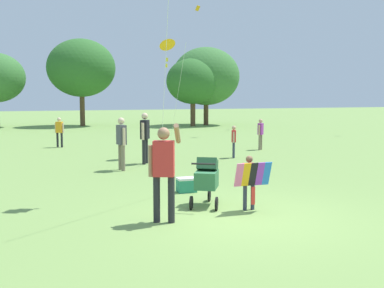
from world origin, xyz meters
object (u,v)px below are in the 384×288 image
object	(u,v)px
person_kid_running	(234,139)
cooler_box	(186,185)
person_back_turned	(261,132)
person_adult_flyer	(164,166)
person_sitting_far	(121,139)
person_red_shirt	(145,134)
person_couple_left	(59,130)
kite_orange_delta	(167,46)
stroller	(207,177)
child_with_butterfly_kite	(250,178)

from	to	relation	value
person_kid_running	cooler_box	xyz separation A→B (m)	(-3.53, -5.20, -0.53)
person_back_turned	person_kid_running	bearing A→B (deg)	-137.05
person_adult_flyer	person_sitting_far	distance (m)	6.15
person_red_shirt	person_kid_running	bearing A→B (deg)	6.57
person_red_shirt	person_couple_left	xyz separation A→B (m)	(-2.46, 6.01, -0.24)
person_back_turned	cooler_box	size ratio (longest dim) A/B	2.91
kite_orange_delta	cooler_box	distance (m)	7.54
person_adult_flyer	person_couple_left	bearing A→B (deg)	94.87
person_red_shirt	person_kid_running	distance (m)	3.46
person_adult_flyer	stroller	distance (m)	1.62
child_with_butterfly_kite	person_red_shirt	world-z (taller)	person_red_shirt
person_sitting_far	person_back_turned	world-z (taller)	person_sitting_far
person_kid_running	cooler_box	bearing A→B (deg)	-124.17
person_couple_left	person_kid_running	world-z (taller)	person_couple_left
person_red_shirt	person_couple_left	bearing A→B (deg)	112.21
person_kid_running	cooler_box	size ratio (longest dim) A/B	2.65
person_sitting_far	person_adult_flyer	bearing A→B (deg)	-93.13
person_back_turned	cooler_box	world-z (taller)	person_back_turned
person_back_turned	cooler_box	bearing A→B (deg)	-128.17
stroller	person_kid_running	world-z (taller)	person_kid_running
person_couple_left	kite_orange_delta	bearing A→B (deg)	-50.85
kite_orange_delta	person_sitting_far	xyz separation A→B (m)	(-2.22, -2.59, -3.14)
person_sitting_far	person_kid_running	size ratio (longest dim) A/B	1.37
child_with_butterfly_kite	person_adult_flyer	world-z (taller)	person_adult_flyer
child_with_butterfly_kite	kite_orange_delta	size ratio (longest dim) A/B	0.26
child_with_butterfly_kite	cooler_box	size ratio (longest dim) A/B	2.49
person_sitting_far	cooler_box	world-z (taller)	person_sitting_far
stroller	kite_orange_delta	bearing A→B (deg)	80.12
person_couple_left	child_with_butterfly_kite	bearing A→B (deg)	-76.90
kite_orange_delta	person_back_turned	xyz separation A→B (m)	(4.28, 0.84, -3.33)
kite_orange_delta	person_kid_running	xyz separation A→B (m)	(2.20, -1.10, -3.40)
kite_orange_delta	person_sitting_far	distance (m)	4.63
cooler_box	person_kid_running	bearing A→B (deg)	55.83
person_adult_flyer	cooler_box	xyz separation A→B (m)	(1.22, 2.43, -0.88)
person_red_shirt	person_sitting_far	xyz separation A→B (m)	(-0.99, -1.09, -0.05)
stroller	person_couple_left	distance (m)	12.48
person_adult_flyer	person_red_shirt	bearing A→B (deg)	79.60
child_with_butterfly_kite	person_red_shirt	distance (m)	6.95
stroller	cooler_box	bearing A→B (deg)	89.21
child_with_butterfly_kite	person_red_shirt	size ratio (longest dim) A/B	0.65
stroller	person_kid_running	distance (m)	7.53
person_red_shirt	person_couple_left	world-z (taller)	person_red_shirt
kite_orange_delta	person_couple_left	xyz separation A→B (m)	(-3.68, 4.52, -3.33)
stroller	person_red_shirt	distance (m)	6.26
stroller	kite_orange_delta	distance (m)	8.60
person_adult_flyer	stroller	bearing A→B (deg)	39.26
child_with_butterfly_kite	stroller	xyz separation A→B (m)	(-0.68, 0.67, -0.07)
child_with_butterfly_kite	person_sitting_far	xyz separation A→B (m)	(-1.55, 5.82, 0.29)
person_couple_left	person_back_turned	xyz separation A→B (m)	(7.96, -3.68, -0.01)
kite_orange_delta	person_kid_running	distance (m)	4.20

